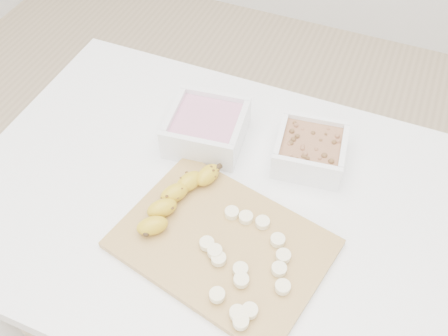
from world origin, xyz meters
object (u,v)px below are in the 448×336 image
at_px(cutting_board, 222,244).
at_px(banana, 177,199).
at_px(bowl_granola, 310,150).
at_px(table, 218,226).
at_px(bowl_yogurt, 207,127).

distance_m(cutting_board, banana, 0.12).
bearing_deg(bowl_granola, table, -129.33).
height_order(cutting_board, banana, banana).
xyz_separation_m(bowl_granola, banana, (-0.19, -0.21, -0.00)).
bearing_deg(cutting_board, bowl_yogurt, 119.75).
bearing_deg(bowl_granola, bowl_yogurt, -173.15).
height_order(table, cutting_board, cutting_board).
xyz_separation_m(bowl_granola, cutting_board, (-0.08, -0.25, -0.02)).
bearing_deg(banana, bowl_yogurt, 125.25).
relative_size(table, banana, 5.08).
bearing_deg(table, banana, -140.29).
xyz_separation_m(bowl_yogurt, banana, (0.02, -0.19, -0.00)).
relative_size(table, bowl_yogurt, 5.83).
height_order(table, banana, banana).
bearing_deg(bowl_yogurt, cutting_board, -60.25).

